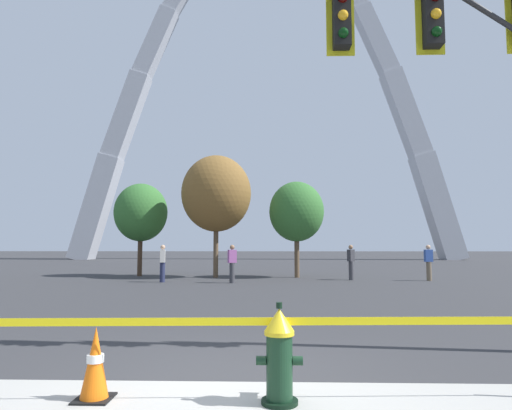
% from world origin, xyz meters
% --- Properties ---
extents(ground_plane, '(240.00, 240.00, 0.00)m').
position_xyz_m(ground_plane, '(0.00, 0.00, 0.00)').
color(ground_plane, '#333335').
extents(fire_hydrant, '(0.46, 0.48, 0.99)m').
position_xyz_m(fire_hydrant, '(0.58, -0.84, 0.47)').
color(fire_hydrant, black).
rests_on(fire_hydrant, ground).
extents(caution_tape_barrier, '(6.41, 0.37, 0.87)m').
position_xyz_m(caution_tape_barrier, '(0.28, -0.79, 0.62)').
color(caution_tape_barrier, '#232326').
rests_on(caution_tape_barrier, ground).
extents(traffic_cone_by_hydrant, '(0.36, 0.36, 0.73)m').
position_xyz_m(traffic_cone_by_hydrant, '(-1.29, -0.79, 0.36)').
color(traffic_cone_by_hydrant, black).
rests_on(traffic_cone_by_hydrant, ground).
extents(traffic_signal_gantry, '(6.42, 0.44, 6.00)m').
position_xyz_m(traffic_signal_gantry, '(4.07, 1.29, 4.27)').
color(traffic_signal_gantry, '#232326').
rests_on(traffic_signal_gantry, ground).
extents(monument_arch, '(44.27, 2.41, 41.90)m').
position_xyz_m(monument_arch, '(-0.00, 45.16, 18.27)').
color(monument_arch, '#B2B5BC').
rests_on(monument_arch, ground).
extents(tree_far_left, '(2.73, 2.73, 4.78)m').
position_xyz_m(tree_far_left, '(-6.19, 17.64, 3.27)').
color(tree_far_left, '#473323').
rests_on(tree_far_left, ground).
extents(tree_left_mid, '(3.45, 3.45, 6.03)m').
position_xyz_m(tree_left_mid, '(-2.14, 16.60, 4.13)').
color(tree_left_mid, brown).
rests_on(tree_left_mid, ground).
extents(tree_center_left, '(2.70, 2.70, 4.73)m').
position_xyz_m(tree_center_left, '(1.84, 16.80, 3.23)').
color(tree_center_left, brown).
rests_on(tree_center_left, ground).
extents(pedestrian_walking_left, '(0.36, 0.24, 1.59)m').
position_xyz_m(pedestrian_walking_left, '(7.58, 14.90, 0.82)').
color(pedestrian_walking_left, brown).
rests_on(pedestrian_walking_left, ground).
extents(pedestrian_standing_center, '(0.38, 0.38, 1.59)m').
position_xyz_m(pedestrian_standing_center, '(4.20, 15.26, 0.82)').
color(pedestrian_standing_center, '#38383D').
rests_on(pedestrian_standing_center, ground).
extents(pedestrian_walking_right, '(0.26, 0.37, 1.59)m').
position_xyz_m(pedestrian_walking_right, '(-4.09, 13.79, 0.82)').
color(pedestrian_walking_right, '#232847').
rests_on(pedestrian_walking_right, ground).
extents(pedestrian_near_trees, '(0.39, 0.33, 1.59)m').
position_xyz_m(pedestrian_near_trees, '(-1.08, 13.47, 0.82)').
color(pedestrian_near_trees, '#38383D').
rests_on(pedestrian_near_trees, ground).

